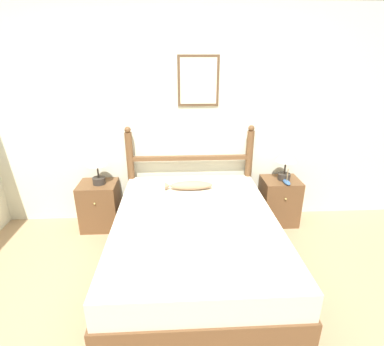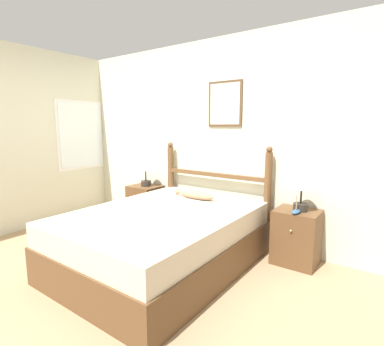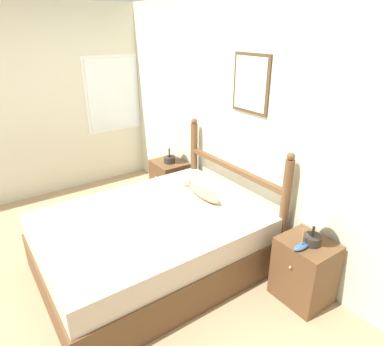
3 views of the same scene
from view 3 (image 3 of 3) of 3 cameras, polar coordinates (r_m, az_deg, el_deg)
ground_plane at (r=3.63m, az=-16.99°, el=-16.15°), size 16.00×16.00×0.00m
wall_back at (r=3.79m, az=6.12°, el=8.46°), size 6.40×0.08×2.55m
wall_left at (r=5.04m, az=-26.60°, el=9.84°), size 0.08×6.40×2.55m
bed at (r=3.44m, az=-6.44°, el=-11.42°), size 1.54×2.09×0.60m
headboard at (r=3.76m, az=6.76°, el=-1.82°), size 1.54×0.09×1.24m
nightstand_left at (r=4.66m, az=-3.77°, el=-1.48°), size 0.45×0.41×0.59m
nightstand_right at (r=3.24m, az=18.20°, el=-15.18°), size 0.45×0.41×0.59m
table_lamp_left at (r=4.42m, az=-3.85°, el=5.12°), size 0.24×0.24×0.41m
table_lamp_right at (r=2.91m, az=19.99°, el=-6.51°), size 0.24×0.24×0.41m
model_boat at (r=2.96m, az=17.76°, el=-11.54°), size 0.07×0.17×0.19m
fish_pillow at (r=3.56m, az=1.84°, el=-3.36°), size 0.54×0.13×0.10m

